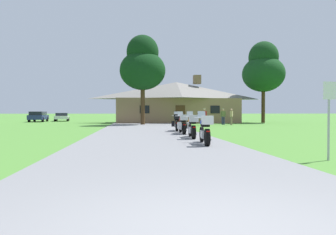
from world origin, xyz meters
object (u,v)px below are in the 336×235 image
object	(u,v)px
motorcycle_blue_nearest_to_camera	(205,130)
bystander_olive_shirt_near_lodge	(223,116)
bystander_tan_shirt_beside_signpost	(231,116)
parked_navy_suv_far_left	(38,116)
tree_right_of_lodge	(263,69)
motorcycle_red_farthest_in_row	(177,123)
metal_signpost_roadside	(329,111)
motorcycle_red_third_in_row	(183,124)
tree_by_lodge_front	(143,65)
motorcycle_orange_second_in_row	(192,126)
bystander_red_shirt_by_tree	(204,116)
parked_white_sedan_far_left	(62,117)

from	to	relation	value
motorcycle_blue_nearest_to_camera	bystander_olive_shirt_near_lodge	world-z (taller)	bystander_olive_shirt_near_lodge
bystander_tan_shirt_beside_signpost	parked_navy_suv_far_left	world-z (taller)	bystander_tan_shirt_beside_signpost
bystander_tan_shirt_beside_signpost	tree_right_of_lodge	xyz separation A→B (m)	(6.03, 6.07, 5.71)
motorcycle_red_farthest_in_row	tree_right_of_lodge	world-z (taller)	tree_right_of_lodge
parked_navy_suv_far_left	metal_signpost_roadside	bearing A→B (deg)	-66.94
motorcycle_red_third_in_row	tree_by_lodge_front	xyz separation A→B (m)	(-1.98, 13.76, 5.49)
bystander_olive_shirt_near_lodge	parked_navy_suv_far_left	world-z (taller)	bystander_olive_shirt_near_lodge
motorcycle_blue_nearest_to_camera	tree_by_lodge_front	bearing A→B (deg)	100.09
motorcycle_blue_nearest_to_camera	metal_signpost_roadside	xyz separation A→B (m)	(2.53, -3.88, 0.73)
bystander_tan_shirt_beside_signpost	motorcycle_red_third_in_row	bearing A→B (deg)	5.86
tree_right_of_lodge	parked_navy_suv_far_left	distance (m)	30.30
motorcycle_red_farthest_in_row	motorcycle_red_third_in_row	bearing A→B (deg)	-84.37
motorcycle_orange_second_in_row	metal_signpost_roadside	distance (m)	7.28
tree_by_lodge_front	parked_navy_suv_far_left	size ratio (longest dim) A/B	1.94
bystander_tan_shirt_beside_signpost	motorcycle_red_farthest_in_row	bearing A→B (deg)	-0.15
motorcycle_red_third_in_row	bystander_red_shirt_by_tree	size ratio (longest dim) A/B	1.23
bystander_tan_shirt_beside_signpost	motorcycle_orange_second_in_row	bearing A→B (deg)	10.54
bystander_tan_shirt_beside_signpost	tree_by_lodge_front	world-z (taller)	tree_by_lodge_front
bystander_olive_shirt_near_lodge	tree_by_lodge_front	size ratio (longest dim) A/B	0.18
motorcycle_orange_second_in_row	tree_by_lodge_front	bearing A→B (deg)	100.33
motorcycle_blue_nearest_to_camera	metal_signpost_roadside	bearing A→B (deg)	-52.54
tree_by_lodge_front	parked_navy_suv_far_left	bearing A→B (deg)	139.51
parked_white_sedan_far_left	tree_right_of_lodge	bearing A→B (deg)	-28.81
bystander_red_shirt_by_tree	tree_by_lodge_front	bearing A→B (deg)	-154.55
bystander_red_shirt_by_tree	metal_signpost_roadside	xyz separation A→B (m)	(-1.45, -21.20, 0.40)
motorcycle_orange_second_in_row	parked_white_sedan_far_left	distance (m)	34.00
motorcycle_orange_second_in_row	motorcycle_blue_nearest_to_camera	bearing A→B (deg)	-87.42
bystander_tan_shirt_beside_signpost	metal_signpost_roadside	distance (m)	22.85
motorcycle_orange_second_in_row	motorcycle_red_third_in_row	distance (m)	2.87
motorcycle_red_farthest_in_row	bystander_tan_shirt_beside_signpost	distance (m)	12.24
bystander_olive_shirt_near_lodge	metal_signpost_roadside	world-z (taller)	metal_signpost_roadside
tree_right_of_lodge	motorcycle_red_third_in_row	bearing A→B (deg)	-124.79
bystander_red_shirt_by_tree	motorcycle_red_farthest_in_row	bearing A→B (deg)	-67.79
motorcycle_red_farthest_in_row	parked_navy_suv_far_left	size ratio (longest dim) A/B	0.44
bystander_olive_shirt_near_lodge	metal_signpost_roadside	size ratio (longest dim) A/B	0.79
motorcycle_blue_nearest_to_camera	motorcycle_red_third_in_row	distance (m)	5.79
motorcycle_blue_nearest_to_camera	parked_white_sedan_far_left	distance (m)	36.68
parked_navy_suv_far_left	motorcycle_blue_nearest_to_camera	bearing A→B (deg)	-67.66
bystander_tan_shirt_beside_signpost	metal_signpost_roadside	xyz separation A→B (m)	(-4.54, -22.39, 0.42)
motorcycle_blue_nearest_to_camera	parked_navy_suv_far_left	xyz separation A→B (m)	(-15.84, 31.42, 0.16)
bystander_olive_shirt_near_lodge	tree_right_of_lodge	bearing A→B (deg)	-134.17
tree_by_lodge_front	tree_right_of_lodge	distance (m)	15.86
tree_by_lodge_front	metal_signpost_roadside	bearing A→B (deg)	-79.21
tree_right_of_lodge	parked_navy_suv_far_left	world-z (taller)	tree_right_of_lodge
parked_white_sedan_far_left	motorcycle_orange_second_in_row	bearing A→B (deg)	-75.65
bystander_red_shirt_by_tree	parked_navy_suv_far_left	distance (m)	24.32
tree_by_lodge_front	parked_navy_suv_far_left	distance (m)	19.03
bystander_olive_shirt_near_lodge	parked_navy_suv_far_left	distance (m)	25.34
motorcycle_red_farthest_in_row	bystander_red_shirt_by_tree	size ratio (longest dim) A/B	1.24
bystander_tan_shirt_beside_signpost	parked_white_sedan_far_left	distance (m)	25.74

